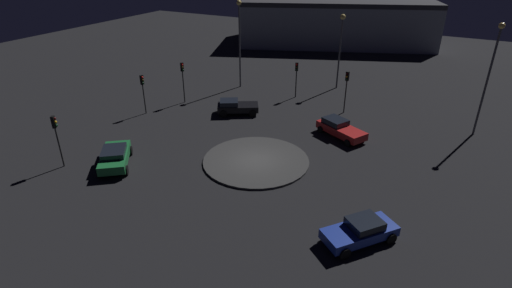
{
  "coord_description": "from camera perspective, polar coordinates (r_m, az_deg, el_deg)",
  "views": [
    {
      "loc": [
        12.6,
        -23.94,
        15.1
      ],
      "look_at": [
        0.0,
        0.0,
        1.51
      ],
      "focal_mm": 28.18,
      "sensor_mm": 36.0,
      "label": 1
    }
  ],
  "objects": [
    {
      "name": "car_blue",
      "position": [
        23.64,
        14.63,
        -11.82
      ],
      "size": [
        4.02,
        4.4,
        1.39
      ],
      "rotation": [
        0.0,
        0.0,
        4.03
      ],
      "color": "#1E38A5",
      "rests_on": "ground_plane"
    },
    {
      "name": "streetlamp_northwest",
      "position": [
        46.01,
        -2.36,
        15.58
      ],
      "size": [
        0.54,
        0.54,
        9.63
      ],
      "color": "#4C4C51",
      "rests_on": "ground_plane"
    },
    {
      "name": "car_black",
      "position": [
        39.54,
        -2.85,
        5.34
      ],
      "size": [
        4.34,
        3.58,
        1.4
      ],
      "rotation": [
        0.0,
        0.0,
        0.53
      ],
      "color": "black",
      "rests_on": "ground_plane"
    },
    {
      "name": "streetlamp_north",
      "position": [
        46.61,
        11.97,
        14.48
      ],
      "size": [
        0.58,
        0.58,
        8.26
      ],
      "color": "#4C4C51",
      "rests_on": "ground_plane"
    },
    {
      "name": "store_building",
      "position": [
        71.0,
        11.24,
        16.82
      ],
      "size": [
        33.36,
        24.17,
        7.08
      ],
      "rotation": [
        0.0,
        0.0,
        3.51
      ],
      "color": "#8C939E",
      "rests_on": "ground_plane"
    },
    {
      "name": "car_red",
      "position": [
        35.49,
        11.84,
        2.18
      ],
      "size": [
        4.83,
        3.67,
        1.42
      ],
      "rotation": [
        0.0,
        0.0,
        -0.49
      ],
      "color": "red",
      "rests_on": "ground_plane"
    },
    {
      "name": "traffic_light_southwest",
      "position": [
        32.43,
        -26.5,
        1.63
      ],
      "size": [
        0.4,
        0.37,
        4.08
      ],
      "rotation": [
        0.0,
        0.0,
        0.53
      ],
      "color": "#2D2D2D",
      "rests_on": "ground_plane"
    },
    {
      "name": "traffic_light_north_near",
      "position": [
        43.51,
        5.76,
        10.04
      ],
      "size": [
        0.34,
        0.38,
        3.84
      ],
      "rotation": [
        0.0,
        0.0,
        -1.38
      ],
      "color": "#2D2D2D",
      "rests_on": "ground_plane"
    },
    {
      "name": "streetlamp_northeast",
      "position": [
        38.4,
        30.31,
        9.19
      ],
      "size": [
        0.48,
        0.48,
        9.56
      ],
      "color": "#4C4C51",
      "rests_on": "ground_plane"
    },
    {
      "name": "roundabout_island",
      "position": [
        30.94,
        0.0,
        -2.38
      ],
      "size": [
        8.17,
        8.17,
        0.15
      ],
      "primitive_type": "cylinder",
      "color": "#383838",
      "rests_on": "ground_plane"
    },
    {
      "name": "traffic_light_north",
      "position": [
        39.92,
        12.72,
        8.33
      ],
      "size": [
        0.34,
        0.38,
        4.18
      ],
      "rotation": [
        0.0,
        0.0,
        -1.8
      ],
      "color": "#2D2D2D",
      "rests_on": "ground_plane"
    },
    {
      "name": "traffic_light_west",
      "position": [
        40.34,
        -15.77,
        7.86
      ],
      "size": [
        0.38,
        0.35,
        3.88
      ],
      "rotation": [
        0.0,
        0.0,
        -0.25
      ],
      "color": "#2D2D2D",
      "rests_on": "ground_plane"
    },
    {
      "name": "car_green",
      "position": [
        31.92,
        -19.42,
        -1.66
      ],
      "size": [
        4.19,
        4.63,
        1.41
      ],
      "rotation": [
        0.0,
        0.0,
        2.23
      ],
      "color": "#1E7238",
      "rests_on": "ground_plane"
    },
    {
      "name": "ground_plane",
      "position": [
        30.98,
        0.0,
        -2.5
      ],
      "size": [
        114.27,
        114.27,
        0.0
      ],
      "primitive_type": "plane",
      "color": "black"
    },
    {
      "name": "traffic_light_northwest",
      "position": [
        42.4,
        -10.37,
        9.68
      ],
      "size": [
        0.4,
        0.37,
        4.25
      ],
      "rotation": [
        0.0,
        0.0,
        -0.56
      ],
      "color": "#2D2D2D",
      "rests_on": "ground_plane"
    }
  ]
}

